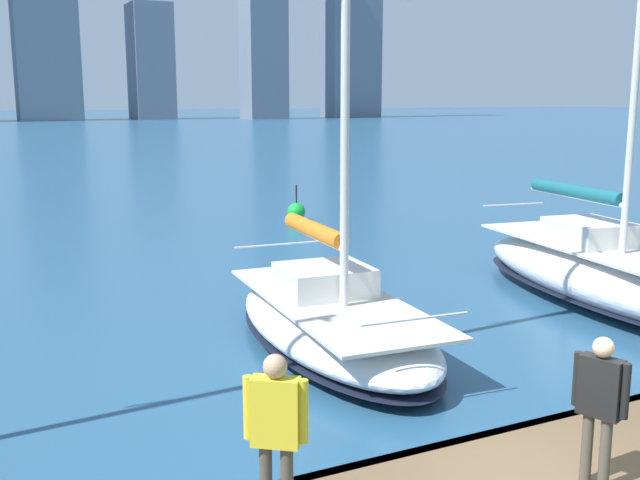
{
  "coord_description": "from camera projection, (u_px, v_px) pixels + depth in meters",
  "views": [
    {
      "loc": [
        5.47,
        5.6,
        4.72
      ],
      "look_at": [
        -0.33,
        -6.3,
        2.2
      ],
      "focal_mm": 42.0,
      "sensor_mm": 36.0,
      "label": 1
    }
  ],
  "objects": [
    {
      "name": "person_yellow_shirt",
      "position": [
        276.0,
        424.0,
        7.16
      ],
      "size": [
        0.54,
        0.44,
        1.75
      ],
      "color": "#4C473D",
      "rests_on": "dock_pier"
    },
    {
      "name": "sailboat_teal",
      "position": [
        600.0,
        271.0,
        17.34
      ],
      "size": [
        3.67,
        8.77,
        12.31
      ],
      "color": "white",
      "rests_on": "ground"
    },
    {
      "name": "city_skyline",
      "position": [
        54.0,
        11.0,
        151.57
      ],
      "size": [
        173.53,
        18.1,
        54.92
      ],
      "color": "slate",
      "rests_on": "ground"
    },
    {
      "name": "person_black_shirt",
      "position": [
        600.0,
        397.0,
        7.92
      ],
      "size": [
        0.33,
        0.58,
        1.67
      ],
      "color": "#4C473D",
      "rests_on": "dock_pier"
    },
    {
      "name": "sailboat_orange",
      "position": [
        332.0,
        318.0,
        14.27
      ],
      "size": [
        3.26,
        7.08,
        10.07
      ],
      "color": "white",
      "rests_on": "ground"
    },
    {
      "name": "channel_buoy",
      "position": [
        296.0,
        212.0,
        29.16
      ],
      "size": [
        0.7,
        0.7,
        1.4
      ],
      "color": "green",
      "rests_on": "ground"
    }
  ]
}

